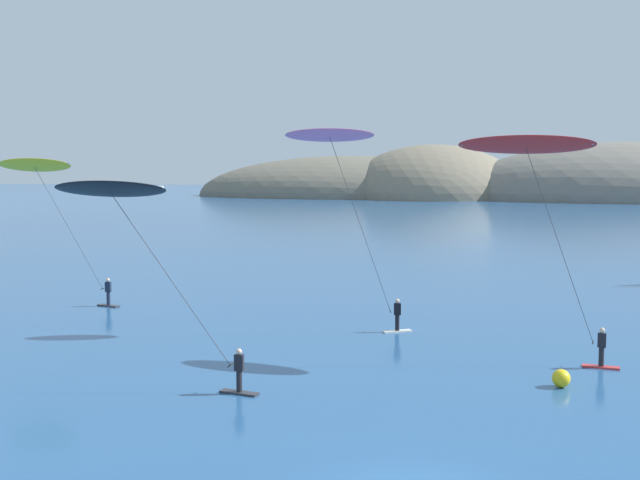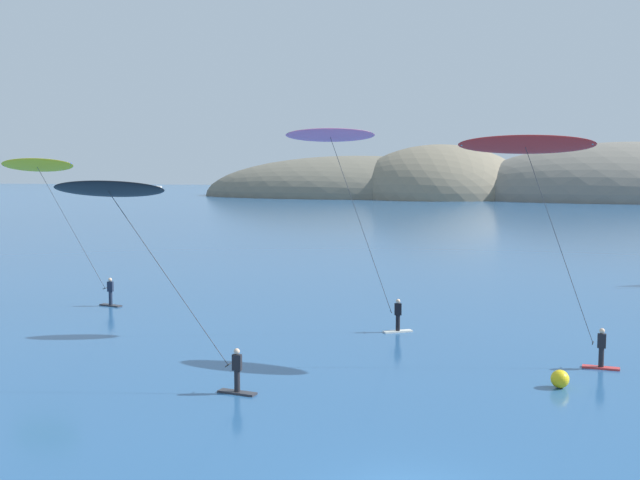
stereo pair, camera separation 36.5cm
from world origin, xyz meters
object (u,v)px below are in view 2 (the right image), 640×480
Objects in this scene: kitesurfer_black at (119,204)px; kitesurfer_pink at (337,153)px; kitesurfer_red at (531,160)px; kitesurfer_yellow at (43,175)px; marker_buoy at (560,379)px.

kitesurfer_pink is (6.30, 11.28, 2.05)m from kitesurfer_black.
kitesurfer_yellow is at bearing 161.94° from kitesurfer_red.
kitesurfer_black is at bearing -155.65° from kitesurfer_red.
kitesurfer_yellow is 0.87× the size of kitesurfer_pink.
kitesurfer_red is (9.12, -4.30, -0.35)m from kitesurfer_pink.
kitesurfer_yellow is 12.78× the size of marker_buoy.
kitesurfer_yellow is 19.68m from kitesurfer_pink.
kitesurfer_black is 17.01m from kitesurfer_red.
kitesurfer_red is (15.42, 6.98, 1.70)m from kitesurfer_black.
marker_buoy is (29.21, -13.12, -7.49)m from kitesurfer_yellow.
marker_buoy is (10.19, -8.24, -8.70)m from kitesurfer_pink.
kitesurfer_black is 0.91× the size of kitesurfer_yellow.
kitesurfer_yellow is (-12.72, 16.16, 0.83)m from kitesurfer_black.
kitesurfer_yellow reaches higher than kitesurfer_black.
kitesurfer_red is at bearing 24.35° from kitesurfer_black.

